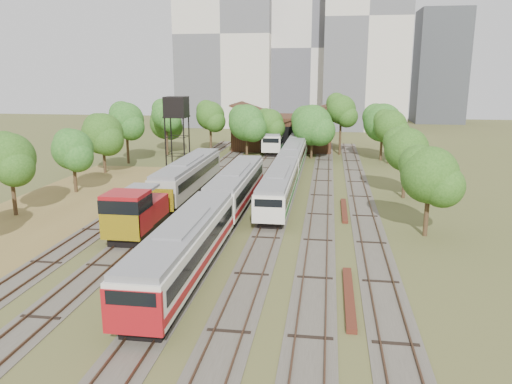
% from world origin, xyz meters
% --- Properties ---
extents(ground, '(240.00, 240.00, 0.00)m').
position_xyz_m(ground, '(0.00, 0.00, 0.00)').
color(ground, '#475123').
rests_on(ground, ground).
extents(dry_grass_patch, '(14.00, 60.00, 0.04)m').
position_xyz_m(dry_grass_patch, '(-18.00, 8.00, 0.02)').
color(dry_grass_patch, brown).
rests_on(dry_grass_patch, ground).
extents(tracks, '(24.60, 80.00, 0.19)m').
position_xyz_m(tracks, '(-0.67, 25.00, 0.04)').
color(tracks, '#4C473D').
rests_on(tracks, ground).
extents(railcar_red_set, '(2.89, 34.58, 3.57)m').
position_xyz_m(railcar_red_set, '(-2.00, 10.88, 1.89)').
color(railcar_red_set, black).
rests_on(railcar_red_set, ground).
extents(railcar_green_set, '(2.69, 52.08, 3.32)m').
position_xyz_m(railcar_green_set, '(2.00, 37.94, 1.76)').
color(railcar_green_set, black).
rests_on(railcar_green_set, ground).
extents(railcar_rear, '(2.90, 16.08, 3.59)m').
position_xyz_m(railcar_rear, '(-2.00, 55.94, 1.90)').
color(railcar_rear, black).
rests_on(railcar_rear, ground).
extents(shunter_locomotive, '(3.03, 8.11, 3.96)m').
position_xyz_m(shunter_locomotive, '(-8.00, 9.27, 1.93)').
color(shunter_locomotive, black).
rests_on(shunter_locomotive, ground).
extents(old_grey_coach, '(2.85, 18.00, 3.52)m').
position_xyz_m(old_grey_coach, '(-8.00, 24.24, 1.92)').
color(old_grey_coach, black).
rests_on(old_grey_coach, ground).
extents(water_tower, '(2.78, 2.78, 9.63)m').
position_xyz_m(water_tower, '(-12.38, 34.82, 8.11)').
color(water_tower, black).
rests_on(water_tower, ground).
extents(rail_pile_near, '(0.54, 8.06, 0.27)m').
position_xyz_m(rail_pile_near, '(8.00, 0.61, 0.13)').
color(rail_pile_near, '#572619').
rests_on(rail_pile_near, ground).
extents(rail_pile_far, '(0.49, 7.82, 0.25)m').
position_xyz_m(rail_pile_far, '(8.20, 19.16, 0.13)').
color(rail_pile_far, '#572619').
rests_on(rail_pile_far, ground).
extents(maintenance_shed, '(16.45, 11.55, 7.58)m').
position_xyz_m(maintenance_shed, '(-1.00, 57.98, 2.91)').
color(maintenance_shed, '#382014').
rests_on(maintenance_shed, ground).
extents(tree_band_left, '(7.14, 64.20, 8.55)m').
position_xyz_m(tree_band_left, '(-20.73, 27.19, 5.16)').
color(tree_band_left, '#382616').
rests_on(tree_band_left, ground).
extents(tree_band_far, '(37.55, 9.58, 9.22)m').
position_xyz_m(tree_band_far, '(0.21, 49.32, 5.52)').
color(tree_band_far, '#382616').
rests_on(tree_band_far, ground).
extents(tree_band_right, '(5.23, 37.14, 7.54)m').
position_xyz_m(tree_band_right, '(14.58, 28.63, 5.02)').
color(tree_band_right, '#382616').
rests_on(tree_band_right, ground).
extents(tower_left, '(22.00, 16.00, 42.00)m').
position_xyz_m(tower_left, '(-18.00, 95.00, 21.00)').
color(tower_left, beige).
rests_on(tower_left, ground).
extents(tower_centre, '(20.00, 18.00, 36.00)m').
position_xyz_m(tower_centre, '(2.00, 100.00, 18.00)').
color(tower_centre, beige).
rests_on(tower_centre, ground).
extents(tower_right, '(18.00, 16.00, 48.00)m').
position_xyz_m(tower_right, '(14.00, 92.00, 24.00)').
color(tower_right, beige).
rests_on(tower_right, ground).
extents(tower_far_right, '(12.00, 12.00, 28.00)m').
position_xyz_m(tower_far_right, '(34.00, 110.00, 14.00)').
color(tower_far_right, '#3B3E42').
rests_on(tower_far_right, ground).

